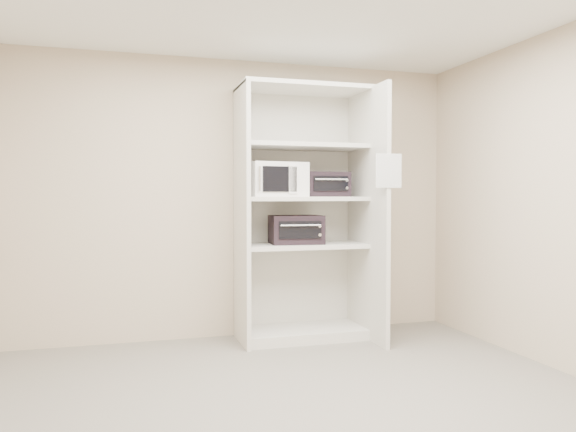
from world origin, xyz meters
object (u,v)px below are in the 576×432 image
object	(u,v)px
shelving_unit	(307,221)
toaster_oven_upper	(326,184)
toaster_oven_lower	(296,230)
microwave	(275,180)

from	to	relation	value
shelving_unit	toaster_oven_upper	world-z (taller)	shelving_unit
toaster_oven_lower	toaster_oven_upper	bearing A→B (deg)	9.65
microwave	shelving_unit	bearing A→B (deg)	-4.75
microwave	toaster_oven_lower	distance (m)	0.52
shelving_unit	microwave	xyz separation A→B (m)	(-0.33, -0.01, 0.40)
toaster_oven_upper	toaster_oven_lower	bearing A→B (deg)	-172.38
toaster_oven_upper	microwave	bearing A→B (deg)	-173.87
shelving_unit	toaster_oven_lower	bearing A→B (deg)	-176.06
shelving_unit	toaster_oven_lower	size ratio (longest dim) A/B	4.96
shelving_unit	toaster_oven_upper	xyz separation A→B (m)	(0.20, 0.02, 0.36)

